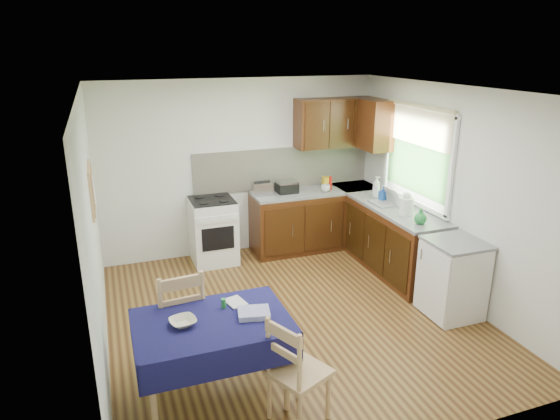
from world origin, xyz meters
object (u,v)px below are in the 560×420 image
object	(u,v)px
toaster	(262,189)
dish_rack	(390,202)
chair_far	(180,317)
chair_near	(295,369)
dining_table	(212,332)
sandwich_press	(287,187)
kettle	(407,205)

from	to	relation	value
toaster	dish_rack	bearing A→B (deg)	-38.05
chair_far	toaster	distance (m)	2.84
chair_near	chair_far	bearing A→B (deg)	11.70
dining_table	sandwich_press	xyz separation A→B (m)	(1.74, 2.89, 0.32)
dining_table	chair_near	world-z (taller)	chair_near
dining_table	chair_near	xyz separation A→B (m)	(0.55, -0.48, -0.17)
chair_far	sandwich_press	size ratio (longest dim) A/B	3.57
chair_far	toaster	size ratio (longest dim) A/B	3.75
dish_rack	kettle	xyz separation A→B (m)	(-0.06, -0.47, 0.10)
kettle	chair_near	bearing A→B (deg)	-139.26
chair_far	dish_rack	world-z (taller)	dish_rack
dining_table	chair_far	world-z (taller)	chair_far
sandwich_press	chair_far	bearing A→B (deg)	-115.61
chair_near	dish_rack	xyz separation A→B (m)	(2.30, 2.40, 0.43)
chair_near	dish_rack	world-z (taller)	dish_rack
sandwich_press	kettle	xyz separation A→B (m)	(1.06, -1.44, 0.05)
sandwich_press	toaster	bearing A→B (deg)	-162.44
chair_far	toaster	bearing A→B (deg)	-128.80
sandwich_press	chair_near	bearing A→B (deg)	-95.84
chair_far	dish_rack	bearing A→B (deg)	-160.65
chair_far	sandwich_press	xyz separation A→B (m)	(1.93, 2.37, 0.43)
toaster	kettle	bearing A→B (deg)	-50.26
chair_far	dish_rack	distance (m)	3.37
chair_near	sandwich_press	distance (m)	3.61
toaster	dish_rack	distance (m)	1.77
chair_near	kettle	xyz separation A→B (m)	(2.25, 1.94, 0.53)
dish_rack	chair_near	bearing A→B (deg)	-150.53
toaster	dish_rack	xyz separation A→B (m)	(1.50, -0.94, -0.07)
chair_far	dining_table	bearing A→B (deg)	105.00
chair_near	kettle	distance (m)	3.01
sandwich_press	kettle	distance (m)	1.78
chair_far	kettle	world-z (taller)	kettle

